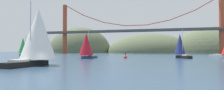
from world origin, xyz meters
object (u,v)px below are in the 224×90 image
at_px(sailboat_green_sail, 23,46).
at_px(sailboat_navy_sail, 180,45).
at_px(sailboat_white_mainsail, 38,35).
at_px(channel_buoy, 125,57).
at_px(sailboat_crimson_sail, 87,45).

bearing_deg(sailboat_green_sail, sailboat_navy_sail, -8.82).
bearing_deg(sailboat_green_sail, sailboat_white_mainsail, -48.94).
distance_m(sailboat_green_sail, channel_buoy, 50.86).
height_order(sailboat_crimson_sail, sailboat_green_sail, sailboat_green_sail).
height_order(sailboat_white_mainsail, sailboat_green_sail, sailboat_white_mainsail).
bearing_deg(sailboat_white_mainsail, sailboat_crimson_sail, 93.43).
height_order(sailboat_green_sail, channel_buoy, sailboat_green_sail).
bearing_deg(channel_buoy, sailboat_green_sail, 163.27).
height_order(sailboat_white_mainsail, sailboat_navy_sail, sailboat_white_mainsail).
bearing_deg(sailboat_navy_sail, sailboat_white_mainsail, -125.53).
bearing_deg(sailboat_navy_sail, sailboat_crimson_sail, -159.30).
relative_size(sailboat_white_mainsail, sailboat_green_sail, 1.17).
distance_m(sailboat_green_sail, sailboat_navy_sail, 65.69).
xyz_separation_m(sailboat_white_mainsail, channel_buoy, (8.96, 30.89, -4.77)).
bearing_deg(sailboat_crimson_sail, sailboat_white_mainsail, -86.57).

